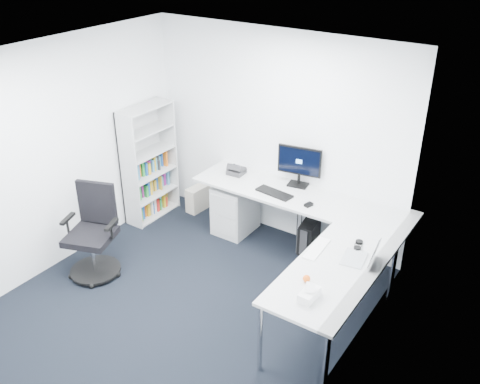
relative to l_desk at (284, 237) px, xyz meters
The scene contains 21 objects.
ground 1.56m from the l_desk, 111.45° to the right, with size 4.20×4.20×0.00m, color black.
ceiling 2.74m from the l_desk, 111.45° to the right, with size 4.20×4.20×0.00m, color white.
wall_back 1.30m from the l_desk, 128.16° to the left, with size 3.60×0.02×2.70m, color white.
wall_left 2.89m from the l_desk, 149.22° to the right, with size 0.02×4.20×2.70m, color white.
wall_right 2.10m from the l_desk, 48.24° to the right, with size 0.02×4.20×2.70m, color white.
l_desk is the anchor object (origin of this frame).
drawer_pedestal 1.01m from the l_desk, 159.60° to the left, with size 0.45×0.56×0.69m, color #BABCBD.
bookshelf 2.21m from the l_desk, behind, with size 0.32×0.81×1.63m, color #B7B9B9, non-canonical shape.
task_chair 2.28m from the l_desk, 141.58° to the right, with size 0.62×0.62×1.12m, color black, non-canonical shape.
black_pc_tower 0.55m from the l_desk, 78.65° to the left, with size 0.18×0.41×0.40m, color black.
beige_pc_tower 1.82m from the l_desk, 162.77° to the left, with size 0.17×0.38×0.36m, color #BCB3A0.
power_strip 0.86m from the l_desk, 47.21° to the left, with size 0.32×0.06×0.04m, color white.
monitor 0.91m from the l_desk, 103.98° to the left, with size 0.56×0.18×0.54m, color black, non-canonical shape.
black_keyboard 0.55m from the l_desk, 141.23° to the left, with size 0.47×0.17×0.02m, color black.
mouse 0.51m from the l_desk, 41.21° to the left, with size 0.06×0.10×0.03m, color black.
desk_phone 1.18m from the l_desk, 156.08° to the left, with size 0.21×0.21×0.14m, color #2B2A2D, non-canonical shape.
laptop 1.32m from the l_desk, 26.32° to the right, with size 0.32×0.31×0.23m, color silver, non-canonical shape.
white_keyboard 1.01m from the l_desk, 39.73° to the right, with size 0.13×0.44×0.01m, color white.
headphones 1.16m from the l_desk, 15.89° to the right, with size 0.11×0.18×0.05m, color black, non-canonical shape.
orange_fruit 1.49m from the l_desk, 52.44° to the right, with size 0.07×0.07×0.07m, color orange.
tissue_box 1.72m from the l_desk, 53.07° to the right, with size 0.12×0.24×0.08m, color white.
Camera 1 is at (3.15, -3.42, 3.86)m, focal length 40.00 mm.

